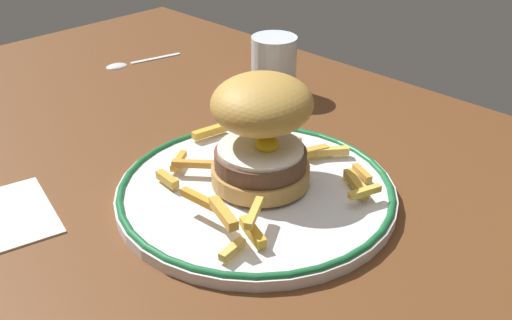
{
  "coord_description": "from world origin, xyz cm",
  "views": [
    {
      "loc": [
        41.09,
        -34.44,
        34.89
      ],
      "look_at": [
        3.81,
        3.02,
        4.6
      ],
      "focal_mm": 41.33,
      "sensor_mm": 36.0,
      "label": 1
    }
  ],
  "objects": [
    {
      "name": "spoon",
      "position": [
        -39.67,
        15.92,
        0.36
      ],
      "size": [
        4.59,
        13.35,
        0.9
      ],
      "color": "silver",
      "rests_on": "ground_plane"
    },
    {
      "name": "napkin",
      "position": [
        -11.75,
        -17.7,
        0.2
      ],
      "size": [
        13.69,
        11.66,
        0.4
      ],
      "primitive_type": "cube",
      "rotation": [
        0.0,
        0.0,
        -0.23
      ],
      "color": "silver",
      "rests_on": "ground_plane"
    },
    {
      "name": "burger",
      "position": [
        2.9,
        4.74,
        7.34
      ],
      "size": [
        14.64,
        14.79,
        11.37
      ],
      "color": "#B38241",
      "rests_on": "dinner_plate"
    },
    {
      "name": "dinner_plate",
      "position": [
        3.81,
        3.02,
        0.84
      ],
      "size": [
        29.75,
        29.75,
        1.6
      ],
      "color": "silver",
      "rests_on": "ground_plane"
    },
    {
      "name": "water_glass",
      "position": [
        -14.26,
        24.88,
        3.63
      ],
      "size": [
        6.63,
        6.63,
        8.55
      ],
      "color": "silver",
      "rests_on": "ground_plane"
    },
    {
      "name": "fries_pile",
      "position": [
        4.56,
        3.11,
        2.53
      ],
      "size": [
        23.83,
        23.77,
        2.88
      ],
      "color": "gold",
      "rests_on": "dinner_plate"
    },
    {
      "name": "ground_plane",
      "position": [
        0.0,
        0.0,
        -2.0
      ],
      "size": [
        128.01,
        84.2,
        4.0
      ],
      "primitive_type": "cube",
      "color": "#583218"
    }
  ]
}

